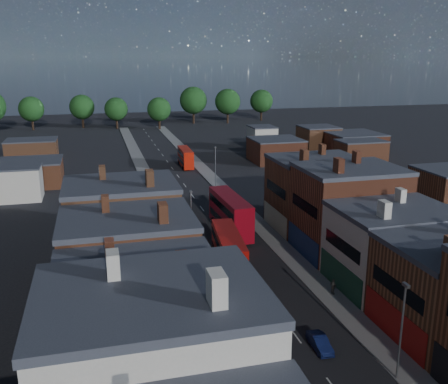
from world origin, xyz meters
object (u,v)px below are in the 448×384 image
bus_2 (186,157)px  car_2 (178,205)px  bus_1 (230,213)px  car_3 (218,197)px  bus_0 (229,252)px  car_1 (320,343)px  ped_3 (333,287)px

bus_2 → car_2: bearing=-101.2°
bus_1 → bus_2: (1.70, 44.89, -0.62)m
bus_1 → car_3: 17.22m
bus_0 → bus_2: bus_0 is taller
car_2 → car_3: (7.60, 3.68, -0.16)m
car_1 → bus_0: bearing=103.7°
bus_2 → ped_3: bearing=-85.6°
bus_1 → car_3: bus_1 is taller
bus_2 → ped_3: 66.46m
car_3 → car_2: bearing=-148.5°
car_1 → bus_2: bearing=90.6°
bus_2 → car_3: bus_2 is taller
bus_0 → ped_3: bus_0 is taller
bus_0 → ped_3: size_ratio=6.75×
car_3 → bus_1: bearing=-92.1°
bus_0 → bus_1: bearing=79.9°
car_2 → car_3: bearing=25.1°
bus_1 → car_2: bus_1 is taller
bus_0 → car_2: 26.60m
bus_0 → car_3: bus_0 is taller
car_1 → car_2: (-5.00, 43.59, 0.10)m
bus_2 → car_3: size_ratio=2.67×
bus_0 → car_1: 17.57m
bus_1 → car_1: bearing=-92.9°
car_2 → car_3: car_2 is taller
car_2 → car_3: size_ratio=1.35×
bus_0 → car_2: size_ratio=2.28×
bus_1 → bus_2: bus_1 is taller
bus_1 → car_2: (-5.30, 13.22, -2.20)m
bus_1 → car_3: bearing=79.9°
car_3 → ped_3: bearing=-79.8°
bus_2 → car_1: size_ratio=2.76×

